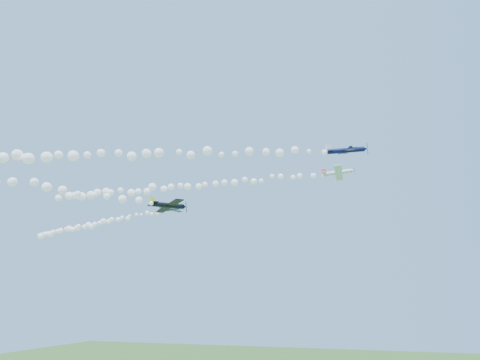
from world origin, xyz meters
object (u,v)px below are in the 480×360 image
(plane_navy, at_px, (347,150))
(plane_black, at_px, (169,205))
(plane_grey, at_px, (171,209))
(plane_white, at_px, (338,172))

(plane_navy, height_order, plane_black, plane_navy)
(plane_grey, distance_m, plane_black, 33.54)
(plane_grey, relative_size, plane_black, 0.99)
(plane_navy, xyz_separation_m, plane_black, (-32.94, -4.93, -9.14))
(plane_navy, bearing_deg, plane_white, 84.11)
(plane_white, distance_m, plane_black, 39.21)
(plane_white, xyz_separation_m, plane_navy, (2.68, -17.63, -1.46))
(plane_navy, xyz_separation_m, plane_grey, (-47.65, 24.48, -2.57))
(plane_navy, relative_size, plane_black, 1.06)
(plane_grey, xyz_separation_m, plane_black, (14.70, -29.42, -6.58))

